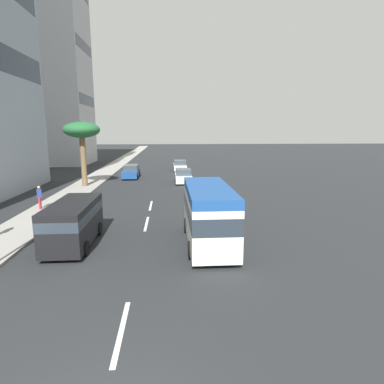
# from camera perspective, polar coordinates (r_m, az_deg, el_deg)

# --- Properties ---
(ground_plane) EXTENTS (198.00, 198.00, 0.00)m
(ground_plane) POSITION_cam_1_polar(r_m,az_deg,el_deg) (37.15, -6.31, 1.76)
(ground_plane) COLOR #26282B
(sidewalk_right) EXTENTS (162.00, 3.05, 0.15)m
(sidewalk_right) POSITION_cam_1_polar(r_m,az_deg,el_deg) (38.16, -17.46, 1.67)
(sidewalk_right) COLOR #9E9B93
(sidewalk_right) RESTS_ON ground_plane
(lane_stripe_near) EXTENTS (3.20, 0.16, 0.01)m
(lane_stripe_near) POSITION_cam_1_polar(r_m,az_deg,el_deg) (10.66, -12.34, -22.77)
(lane_stripe_near) COLOR silver
(lane_stripe_near) RESTS_ON ground_plane
(lane_stripe_mid) EXTENTS (3.20, 0.16, 0.01)m
(lane_stripe_mid) POSITION_cam_1_polar(r_m,az_deg,el_deg) (20.85, -8.02, -5.53)
(lane_stripe_mid) COLOR silver
(lane_stripe_mid) RESTS_ON ground_plane
(lane_stripe_far) EXTENTS (3.20, 0.16, 0.01)m
(lane_stripe_far) POSITION_cam_1_polar(r_m,az_deg,el_deg) (25.67, -7.28, -2.38)
(lane_stripe_far) COLOR silver
(lane_stripe_far) RESTS_ON ground_plane
(van_lead) EXTENTS (5.18, 2.06, 2.25)m
(van_lead) POSITION_cam_1_polar(r_m,az_deg,el_deg) (17.71, -20.17, -4.77)
(van_lead) COLOR black
(van_lead) RESTS_ON ground_plane
(car_second) EXTENTS (4.80, 1.90, 1.59)m
(car_second) POSITION_cam_1_polar(r_m,az_deg,el_deg) (40.90, -10.68, 3.54)
(car_second) COLOR #1E478C
(car_second) RESTS_ON ground_plane
(minibus_third) EXTENTS (6.73, 2.32, 3.04)m
(minibus_third) POSITION_cam_1_polar(r_m,az_deg,el_deg) (16.72, 2.91, -3.67)
(minibus_third) COLOR silver
(minibus_third) RESTS_ON ground_plane
(car_fourth) EXTENTS (4.31, 1.86, 1.56)m
(car_fourth) POSITION_cam_1_polar(r_m,az_deg,el_deg) (36.37, -1.54, 2.81)
(car_fourth) COLOR white
(car_fourth) RESTS_ON ground_plane
(car_fifth) EXTENTS (4.42, 1.90, 1.53)m
(car_fifth) POSITION_cam_1_polar(r_m,az_deg,el_deg) (47.25, -2.13, 4.66)
(car_fifth) COLOR silver
(car_fifth) RESTS_ON ground_plane
(pedestrian_mid_block) EXTENTS (0.31, 0.37, 1.72)m
(pedestrian_mid_block) POSITION_cam_1_polar(r_m,az_deg,el_deg) (26.13, -25.30, -0.67)
(pedestrian_mid_block) COLOR red
(pedestrian_mid_block) RESTS_ON sidewalk_right
(palm_tree) EXTENTS (3.60, 3.60, 6.54)m
(palm_tree) POSITION_cam_1_polar(r_m,az_deg,el_deg) (34.88, -18.87, 9.98)
(palm_tree) COLOR brown
(palm_tree) RESTS_ON sidewalk_right
(office_tower_far) EXTENTS (11.04, 12.87, 35.96)m
(office_tower_far) POSITION_cam_1_polar(r_m,az_deg,el_deg) (62.70, -24.53, 21.13)
(office_tower_far) COLOR #BCBCC1
(office_tower_far) RESTS_ON ground_plane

